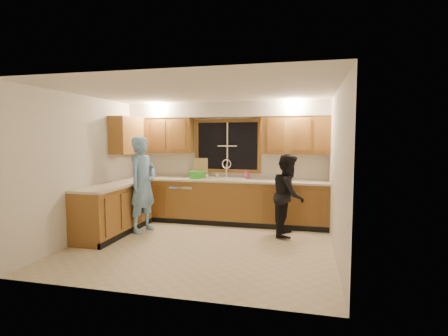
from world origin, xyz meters
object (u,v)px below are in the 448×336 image
object	(u,v)px
dishwasher	(186,202)
man	(143,184)
soap_bottle	(247,174)
dish_crate	(197,175)
bowl	(278,179)
sink	(224,182)
stove	(97,216)
woman	(288,195)
knife_block	(146,171)

from	to	relation	value
dishwasher	man	xyz separation A→B (m)	(-0.49, -1.00, 0.49)
dishwasher	soap_bottle	world-z (taller)	soap_bottle
dish_crate	bowl	size ratio (longest dim) A/B	1.64
sink	soap_bottle	size ratio (longest dim) A/B	4.50
sink	soap_bottle	distance (m)	0.49
stove	woman	xyz separation A→B (m)	(3.15, 1.16, 0.29)
stove	man	xyz separation A→B (m)	(0.46, 0.81, 0.45)
stove	dish_crate	xyz separation A→B (m)	(1.23, 1.76, 0.55)
knife_block	dishwasher	bearing A→B (deg)	-3.41
knife_block	soap_bottle	size ratio (longest dim) A/B	1.15
bowl	knife_block	bearing A→B (deg)	179.49
woman	dish_crate	bearing A→B (deg)	74.28
soap_bottle	bowl	xyz separation A→B (m)	(0.67, -0.09, -0.07)
bowl	sink	bearing A→B (deg)	-176.28
woman	dish_crate	world-z (taller)	woman
sink	bowl	world-z (taller)	sink
sink	knife_block	bearing A→B (deg)	176.92
man	bowl	xyz separation A→B (m)	(2.44, 1.09, 0.04)
man	knife_block	bearing A→B (deg)	36.74
stove	soap_bottle	distance (m)	3.05
stove	soap_bottle	size ratio (longest dim) A/B	4.71
sink	knife_block	world-z (taller)	sink
dishwasher	soap_bottle	size ratio (longest dim) A/B	4.29
soap_bottle	bowl	world-z (taller)	soap_bottle
stove	soap_bottle	world-z (taller)	soap_bottle
woman	knife_block	xyz separation A→B (m)	(-3.17, 0.77, 0.29)
stove	bowl	world-z (taller)	bowl
soap_bottle	bowl	distance (m)	0.68
knife_block	dish_crate	distance (m)	1.26
sink	soap_bottle	bearing A→B (deg)	20.86
man	woman	distance (m)	2.71
stove	man	world-z (taller)	man
dishwasher	stove	xyz separation A→B (m)	(-0.95, -1.81, 0.04)
knife_block	dish_crate	size ratio (longest dim) A/B	0.68
woman	knife_block	bearing A→B (deg)	78.26
knife_block	bowl	distance (m)	2.93
woman	dish_crate	xyz separation A→B (m)	(-1.92, 0.61, 0.25)
soap_bottle	sink	bearing A→B (deg)	-159.14
dish_crate	soap_bottle	world-z (taller)	soap_bottle
man	bowl	size ratio (longest dim) A/B	9.16
dish_crate	soap_bottle	xyz separation A→B (m)	(1.01, 0.23, 0.02)
dishwasher	bowl	size ratio (longest dim) A/B	4.16
man	woman	xyz separation A→B (m)	(2.68, 0.35, -0.16)
woman	soap_bottle	bearing A→B (deg)	49.31
dishwasher	man	size ratio (longest dim) A/B	0.45
woman	sink	bearing A→B (deg)	65.47
sink	man	world-z (taller)	man
woman	soap_bottle	distance (m)	1.27
stove	bowl	xyz separation A→B (m)	(2.91, 1.90, 0.49)
sink	dishwasher	distance (m)	0.96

